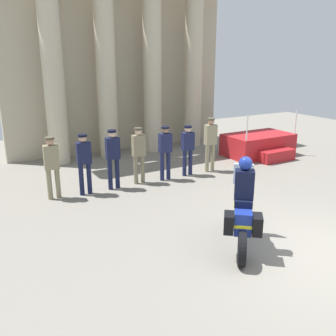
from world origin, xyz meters
The scene contains 11 objects.
ground_plane centered at (0.00, 0.00, 0.00)m, with size 28.00×28.00×0.00m, color gray.
colonnade_backdrop centered at (0.14, 9.53, 3.67)m, with size 9.04×1.56×6.90m.
reviewing_stand centered at (4.20, 6.23, 0.40)m, with size 2.56×2.01×1.72m.
officer_in_row_0 centered at (-3.74, 5.55, 1.00)m, with size 0.40×0.26×1.69m.
officer_in_row_1 centered at (-2.90, 5.44, 1.00)m, with size 0.40×0.26×1.69m.
officer_in_row_2 centered at (-2.05, 5.48, 1.02)m, with size 0.40×0.26×1.72m.
officer_in_row_3 centered at (-1.20, 5.57, 1.00)m, with size 0.40×0.26×1.69m.
officer_in_row_4 centered at (-0.37, 5.45, 0.99)m, with size 0.40×0.26×1.67m.
officer_in_row_5 centered at (0.47, 5.51, 0.95)m, with size 0.40×0.26×1.61m.
officer_in_row_6 centered at (1.36, 5.51, 1.05)m, with size 0.40×0.26×1.78m.
motorcycle_with_rider centered at (-1.16, 0.97, 0.79)m, with size 1.41×1.70×1.90m.
Camera 1 is at (-5.79, -4.20, 3.71)m, focal length 40.22 mm.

